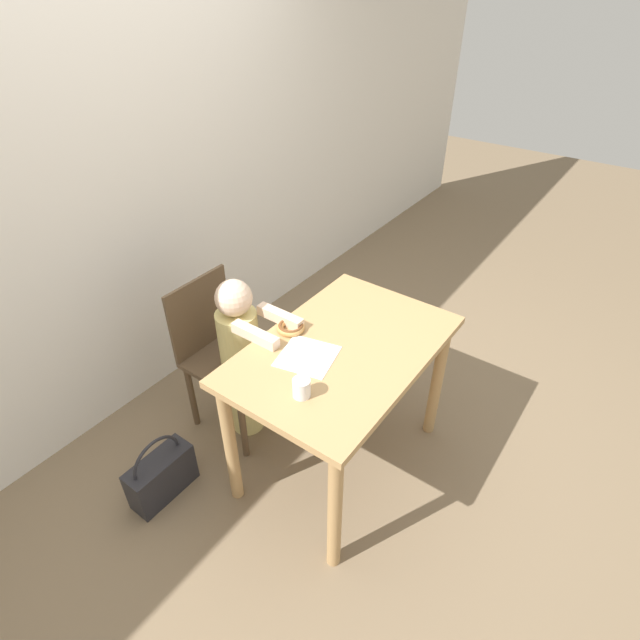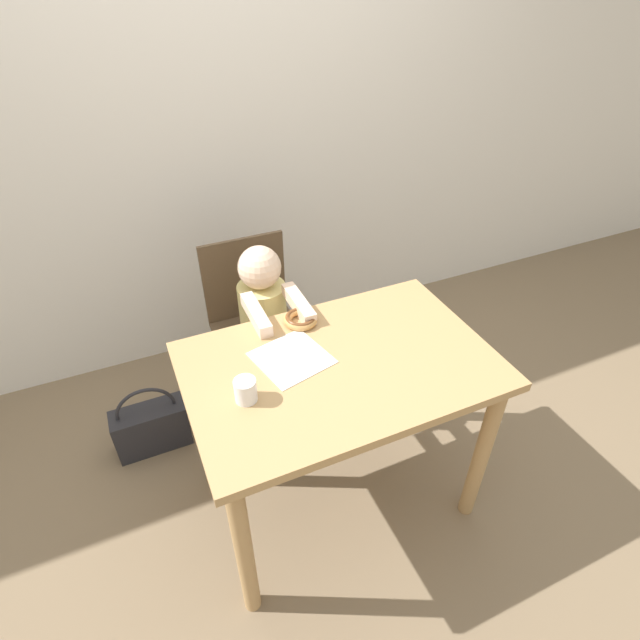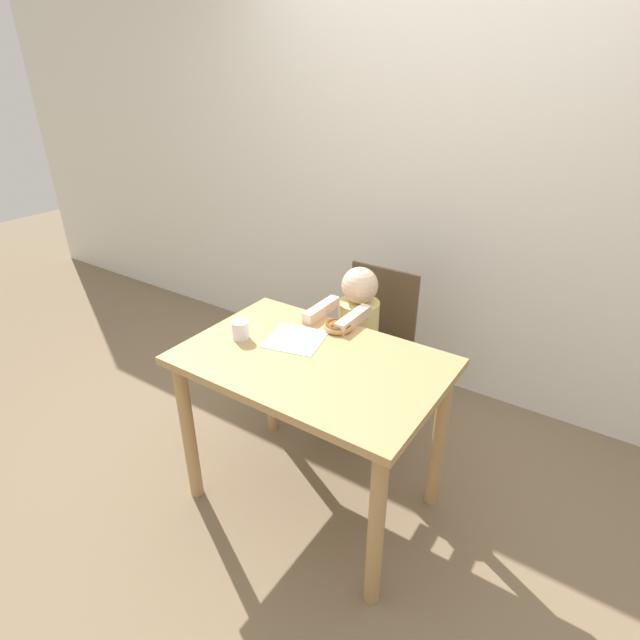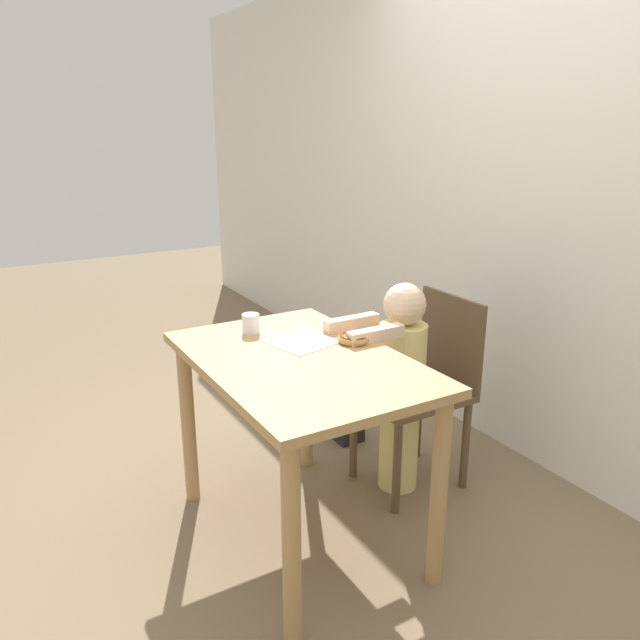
# 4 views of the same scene
# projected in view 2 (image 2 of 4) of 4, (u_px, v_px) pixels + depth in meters

# --- Properties ---
(ground_plane) EXTENTS (12.00, 12.00, 0.00)m
(ground_plane) POSITION_uv_depth(u_px,v_px,m) (336.00, 493.00, 2.19)
(ground_plane) COLOR #7A664C
(wall_back) EXTENTS (8.00, 0.05, 2.50)m
(wall_back) POSITION_uv_depth(u_px,v_px,m) (225.00, 122.00, 2.38)
(wall_back) COLOR silver
(wall_back) RESTS_ON ground_plane
(dining_table) EXTENTS (1.07, 0.70, 0.77)m
(dining_table) POSITION_uv_depth(u_px,v_px,m) (339.00, 389.00, 1.80)
(dining_table) COLOR tan
(dining_table) RESTS_ON ground_plane
(chair) EXTENTS (0.40, 0.45, 0.87)m
(chair) POSITION_uv_depth(u_px,v_px,m) (258.00, 329.00, 2.38)
(chair) COLOR brown
(chair) RESTS_ON ground_plane
(child_figure) EXTENTS (0.23, 0.44, 0.96)m
(child_figure) POSITION_uv_depth(u_px,v_px,m) (266.00, 337.00, 2.25)
(child_figure) COLOR #E0D17F
(child_figure) RESTS_ON ground_plane
(donut) EXTENTS (0.13, 0.13, 0.03)m
(donut) POSITION_uv_depth(u_px,v_px,m) (301.00, 319.00, 1.89)
(donut) COLOR tan
(donut) RESTS_ON dining_table
(napkin) EXTENTS (0.28, 0.28, 0.00)m
(napkin) POSITION_uv_depth(u_px,v_px,m) (292.00, 358.00, 1.74)
(napkin) COLOR white
(napkin) RESTS_ON dining_table
(handbag) EXTENTS (0.33, 0.13, 0.37)m
(handbag) POSITION_uv_depth(u_px,v_px,m) (151.00, 426.00, 2.33)
(handbag) COLOR #232328
(handbag) RESTS_ON ground_plane
(cup) EXTENTS (0.07, 0.07, 0.08)m
(cup) POSITION_uv_depth(u_px,v_px,m) (246.00, 390.00, 1.56)
(cup) COLOR white
(cup) RESTS_ON dining_table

